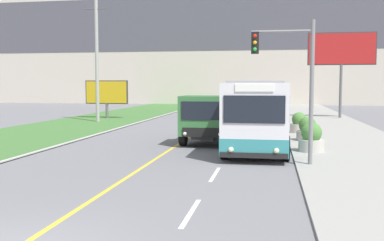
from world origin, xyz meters
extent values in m
cube|color=silver|center=(2.75, 3.20, 0.00)|extent=(0.12, 2.40, 0.01)
cube|color=silver|center=(2.75, 7.80, 0.00)|extent=(0.12, 2.40, 0.01)
cube|color=silver|center=(2.75, 12.40, 0.00)|extent=(0.12, 2.40, 0.01)
cube|color=silver|center=(2.75, 17.00, 0.00)|extent=(0.12, 2.40, 0.01)
cube|color=silver|center=(2.75, 21.60, 0.00)|extent=(0.12, 2.40, 0.01)
cube|color=silver|center=(2.75, 26.20, 0.00)|extent=(0.12, 2.40, 0.01)
cube|color=silver|center=(2.75, 30.80, 0.00)|extent=(0.12, 2.40, 0.01)
cube|color=beige|center=(0.00, 63.83, 11.46)|extent=(80.00, 8.00, 22.92)
cube|color=#4C4C56|center=(0.00, 59.81, 12.04)|extent=(80.00, 0.04, 8.02)
cube|color=silver|center=(3.96, 12.46, 1.67)|extent=(2.57, 5.51, 2.79)
cube|color=teal|center=(3.96, 12.46, 0.62)|extent=(2.59, 5.53, 0.70)
cube|color=black|center=(3.96, 12.46, 2.09)|extent=(2.60, 5.06, 0.98)
cube|color=gray|center=(3.96, 12.46, 3.11)|extent=(2.19, 4.95, 0.08)
cube|color=black|center=(3.96, 9.68, 2.09)|extent=(2.27, 0.04, 1.03)
cube|color=black|center=(3.96, 9.67, 0.38)|extent=(2.52, 0.06, 0.20)
sphere|color=#F4EAB2|center=(3.12, 9.66, 0.57)|extent=(0.20, 0.20, 0.20)
sphere|color=#F4EAB2|center=(4.80, 9.66, 0.57)|extent=(0.20, 0.20, 0.20)
cube|color=white|center=(3.96, 9.68, 2.89)|extent=(1.42, 0.04, 0.28)
cylinder|color=black|center=(2.74, 10.92, 0.50)|extent=(0.28, 1.00, 1.00)
cylinder|color=black|center=(5.18, 10.92, 0.50)|extent=(0.28, 1.00, 1.00)
cylinder|color=black|center=(2.74, 14.22, 0.50)|extent=(0.28, 1.00, 1.00)
cylinder|color=black|center=(5.18, 14.22, 0.50)|extent=(0.28, 1.00, 1.00)
cube|color=black|center=(1.43, 16.73, 0.45)|extent=(1.06, 6.18, 0.20)
cube|color=#38753D|center=(1.43, 14.76, 1.50)|extent=(2.37, 2.26, 1.91)
cube|color=black|center=(1.43, 13.61, 1.79)|extent=(2.01, 0.04, 0.86)
cube|color=black|center=(1.43, 13.60, 0.77)|extent=(1.89, 0.06, 0.44)
sphere|color=silver|center=(0.60, 13.59, 0.70)|extent=(0.18, 0.18, 0.18)
sphere|color=silver|center=(2.26, 13.59, 0.70)|extent=(0.18, 0.18, 0.18)
cube|color=slate|center=(1.43, 17.98, 0.61)|extent=(2.25, 3.68, 0.12)
cube|color=slate|center=(0.37, 17.98, 1.16)|extent=(0.12, 3.68, 1.22)
cube|color=slate|center=(2.49, 17.98, 1.16)|extent=(0.12, 3.68, 1.22)
cube|color=slate|center=(1.43, 16.20, 1.16)|extent=(2.25, 0.12, 1.22)
cube|color=slate|center=(1.43, 19.76, 1.16)|extent=(2.25, 0.12, 1.22)
cube|color=slate|center=(1.43, 16.20, 1.89)|extent=(2.25, 0.12, 0.24)
cylinder|color=black|center=(0.34, 14.54, 0.52)|extent=(0.30, 1.04, 1.04)
cylinder|color=black|center=(2.52, 14.54, 0.52)|extent=(0.30, 1.04, 1.04)
cylinder|color=black|center=(0.34, 18.16, 0.52)|extent=(0.30, 1.04, 1.04)
cylinder|color=black|center=(2.52, 18.16, 0.52)|extent=(0.30, 1.04, 1.04)
cylinder|color=#9E9E99|center=(-9.14, 27.10, 5.08)|extent=(0.28, 0.28, 10.17)
cylinder|color=#4C4C4C|center=(-9.14, 27.10, 8.95)|extent=(1.80, 0.08, 0.08)
cylinder|color=slate|center=(6.02, 9.88, 2.67)|extent=(0.16, 0.16, 5.34)
cylinder|color=slate|center=(4.92, 9.88, 4.94)|extent=(2.20, 0.10, 0.10)
cube|color=black|center=(3.96, 9.88, 4.54)|extent=(0.28, 0.24, 0.80)
sphere|color=red|center=(3.96, 9.75, 4.78)|extent=(0.14, 0.14, 0.14)
sphere|color=orange|center=(3.96, 9.75, 4.54)|extent=(0.14, 0.14, 0.14)
sphere|color=green|center=(3.96, 9.75, 4.30)|extent=(0.14, 0.14, 0.14)
cylinder|color=#59595B|center=(10.56, 34.06, 2.38)|extent=(0.24, 0.24, 4.77)
cube|color=#333333|center=(10.56, 34.06, 6.10)|extent=(5.76, 0.20, 2.83)
cube|color=#AD1E1E|center=(10.56, 33.95, 6.10)|extent=(5.60, 0.02, 2.67)
cylinder|color=#59595B|center=(-9.75, 30.77, 0.68)|extent=(0.24, 0.24, 1.36)
cube|color=#333333|center=(-9.75, 30.77, 2.32)|extent=(3.86, 0.20, 2.07)
cube|color=gold|center=(-9.75, 30.66, 2.32)|extent=(3.70, 0.02, 1.91)
cylinder|color=#B7B2A8|center=(6.34, 13.12, 0.34)|extent=(1.12, 1.12, 0.52)
sphere|color=#477A38|center=(6.34, 13.12, 0.91)|extent=(0.89, 0.89, 0.89)
cylinder|color=#B7B2A8|center=(6.47, 17.05, 0.33)|extent=(1.12, 1.12, 0.50)
sphere|color=#477A38|center=(6.47, 17.05, 0.89)|extent=(0.90, 0.90, 0.90)
cylinder|color=#B7B2A8|center=(6.26, 20.99, 0.34)|extent=(1.07, 1.07, 0.51)
sphere|color=#477A38|center=(6.26, 20.99, 0.89)|extent=(0.86, 0.86, 0.86)
camera|label=1|loc=(4.58, -6.99, 3.02)|focal=42.00mm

